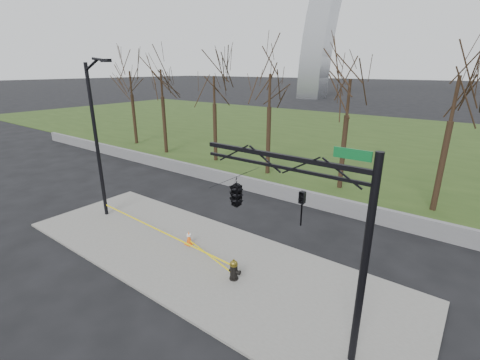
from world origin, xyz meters
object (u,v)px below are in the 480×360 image
Objects in this scene: street_light at (97,132)px; traffic_signal_mast at (257,197)px; fire_hydrant at (234,270)px; traffic_cone at (189,238)px.

street_light is 1.37× the size of traffic_signal_mast.
fire_hydrant reaches higher than traffic_cone.
street_light reaches higher than traffic_cone.
street_light is at bearing 172.69° from traffic_signal_mast.
street_light is (-5.79, -0.39, 4.27)m from traffic_cone.
fire_hydrant is 3.37m from traffic_cone.
fire_hydrant is 0.10× the size of street_light.
fire_hydrant is 0.14× the size of traffic_signal_mast.
traffic_signal_mast is at bearing -20.25° from traffic_cone.
fire_hydrant is 9.99m from street_light.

